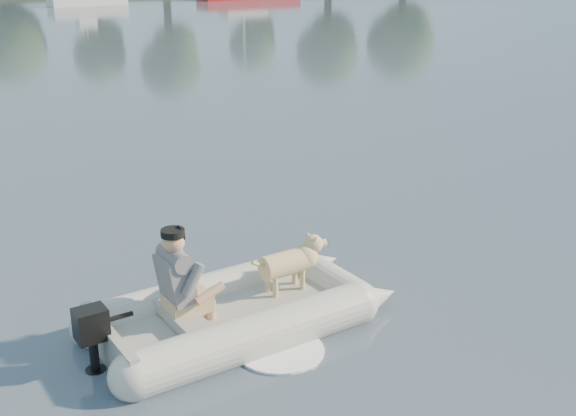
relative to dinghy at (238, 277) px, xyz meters
name	(u,v)px	position (x,y,z in m)	size (l,w,h in m)	color
water	(312,351)	(0.60, -0.69, -0.55)	(160.00, 160.00, 0.00)	slate
dinghy	(238,277)	(0.00, 0.00, 0.00)	(4.58, 3.59, 1.30)	#AAAAA5
man	(177,275)	(-0.63, -0.17, 0.18)	(0.68, 0.58, 1.01)	slate
dog	(285,268)	(0.56, 0.25, -0.07)	(0.87, 0.31, 0.58)	tan
outboard_motor	(93,343)	(-1.47, -0.52, -0.26)	(0.39, 0.27, 0.74)	black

